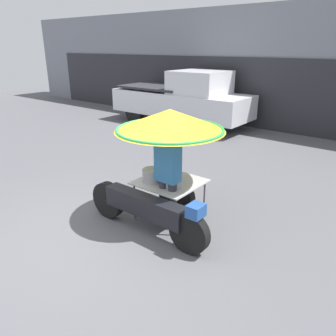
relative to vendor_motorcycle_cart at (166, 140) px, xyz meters
The scene contains 5 objects.
ground_plane 1.82m from the vendor_motorcycle_cart, 114.65° to the right, with size 36.00×36.00×0.00m, color #56565B.
shopfront_building 8.20m from the vendor_motorcycle_cart, 93.37° to the left, with size 28.00×2.06×4.07m.
vendor_motorcycle_cart is the anchor object (origin of this frame).
vendor_person 0.54m from the vendor_motorcycle_cart, 46.16° to the right, with size 0.38×0.22×1.63m.
pickup_truck 7.09m from the vendor_motorcycle_cart, 123.59° to the left, with size 5.22×1.84×1.98m.
Camera 1 is at (3.56, -2.81, 2.79)m, focal length 35.00 mm.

